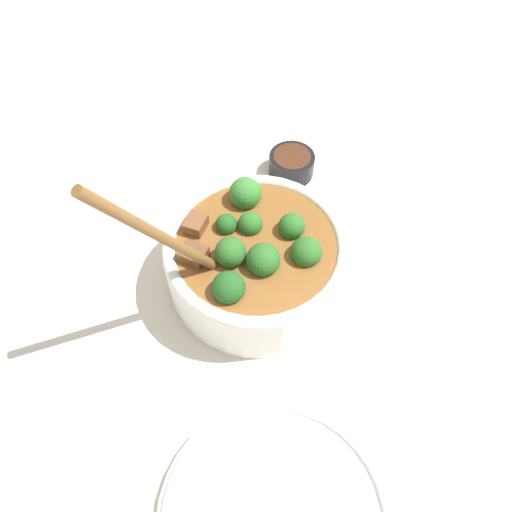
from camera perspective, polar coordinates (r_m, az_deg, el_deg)
name	(u,v)px	position (r m, az deg, el deg)	size (l,w,h in m)	color
ground_plane	(256,280)	(0.69, 0.00, -2.71)	(4.00, 4.00, 0.00)	silver
stew_bowl	(255,258)	(0.64, -0.07, -0.19)	(0.29, 0.23, 0.29)	white
condiment_bowl	(292,164)	(0.80, 4.09, 10.49)	(0.07, 0.07, 0.04)	black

